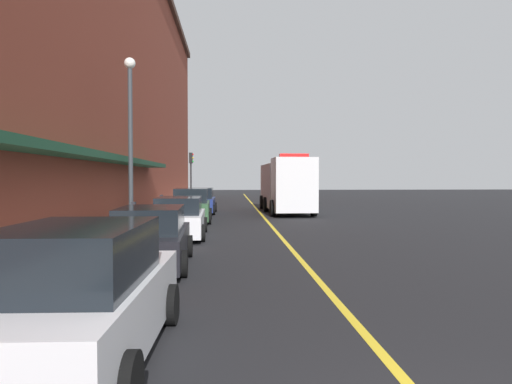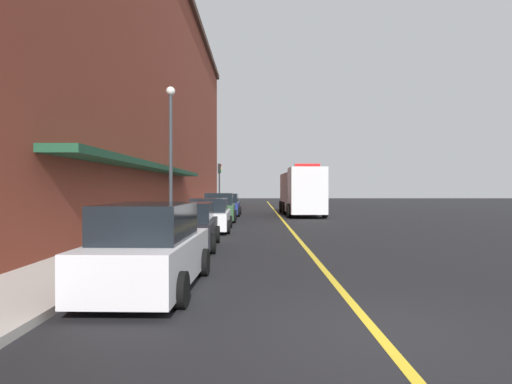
% 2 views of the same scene
% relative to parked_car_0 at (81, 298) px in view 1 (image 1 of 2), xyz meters
% --- Properties ---
extents(ground_plane, '(112.00, 112.00, 0.00)m').
position_rel_parked_car_0_xyz_m(ground_plane, '(3.87, 22.46, -0.82)').
color(ground_plane, black).
extents(sidewalk_left, '(2.40, 70.00, 0.15)m').
position_rel_parked_car_0_xyz_m(sidewalk_left, '(-2.33, 22.46, -0.74)').
color(sidewalk_left, '#ADA8A0').
rests_on(sidewalk_left, ground).
extents(lane_center_stripe, '(0.16, 70.00, 0.01)m').
position_rel_parked_car_0_xyz_m(lane_center_stripe, '(3.87, 22.46, -0.81)').
color(lane_center_stripe, gold).
rests_on(lane_center_stripe, ground).
extents(brick_building_left, '(9.74, 64.00, 18.40)m').
position_rel_parked_car_0_xyz_m(brick_building_left, '(-7.81, 21.45, 8.39)').
color(brick_building_left, brown).
rests_on(brick_building_left, ground).
extents(parked_car_0, '(2.07, 4.44, 1.75)m').
position_rel_parked_car_0_xyz_m(parked_car_0, '(0.00, 0.00, 0.00)').
color(parked_car_0, silver).
rests_on(parked_car_0, ground).
extents(parked_car_1, '(2.09, 4.43, 1.58)m').
position_rel_parked_car_0_xyz_m(parked_car_1, '(-0.15, 6.04, -0.07)').
color(parked_car_1, black).
rests_on(parked_car_1, ground).
extents(parked_car_2, '(2.15, 4.76, 1.58)m').
position_rel_parked_car_0_xyz_m(parked_car_2, '(-0.08, 11.97, -0.07)').
color(parked_car_2, silver).
rests_on(parked_car_2, ground).
extents(parked_car_3, '(2.17, 4.37, 1.76)m').
position_rel_parked_car_0_xyz_m(parked_car_3, '(-0.12, 17.91, 0.00)').
color(parked_car_3, '#2D5133').
rests_on(parked_car_3, ground).
extents(parked_car_4, '(2.05, 4.21, 1.66)m').
position_rel_parked_car_0_xyz_m(parked_car_4, '(-0.03, 23.45, -0.04)').
color(parked_car_4, navy).
rests_on(parked_car_4, ground).
extents(box_truck, '(2.96, 9.33, 3.74)m').
position_rel_parked_car_0_xyz_m(box_truck, '(5.60, 24.15, 0.96)').
color(box_truck, silver).
rests_on(box_truck, ground).
extents(parking_meter_0, '(0.14, 0.18, 1.33)m').
position_rel_parked_car_0_xyz_m(parking_meter_0, '(-1.48, 16.62, 0.24)').
color(parking_meter_0, '#4C4C51').
rests_on(parking_meter_0, sidewalk_left).
extents(parking_meter_1, '(0.14, 0.18, 1.33)m').
position_rel_parked_car_0_xyz_m(parking_meter_1, '(-1.48, 10.18, 0.24)').
color(parking_meter_1, '#4C4C51').
rests_on(parking_meter_1, sidewalk_left).
extents(street_lamp_left, '(0.44, 0.44, 6.94)m').
position_rel_parked_car_0_xyz_m(street_lamp_left, '(-2.08, 12.54, 3.58)').
color(street_lamp_left, '#33383D').
rests_on(street_lamp_left, sidewalk_left).
extents(traffic_light_near, '(0.38, 0.36, 4.30)m').
position_rel_parked_car_0_xyz_m(traffic_light_near, '(-1.42, 33.04, 2.34)').
color(traffic_light_near, '#232326').
rests_on(traffic_light_near, sidewalk_left).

